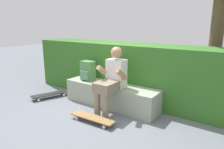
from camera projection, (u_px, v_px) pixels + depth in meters
ground_plane at (102, 110)px, 3.87m from camera, size 24.00×24.00×0.00m
bench_main at (111, 95)px, 4.04m from camera, size 1.95×0.50×0.43m
person_skater at (112, 78)px, 3.67m from camera, size 0.49×0.62×1.18m
skateboard_near_person at (93, 118)px, 3.38m from camera, size 0.81×0.23×0.09m
skateboard_beside_bench at (50, 94)px, 4.51m from camera, size 0.47×0.82×0.09m
backpack_on_bench at (88, 71)px, 4.26m from camera, size 0.28×0.23×0.40m
hedge_row at (147, 74)px, 4.18m from camera, size 5.61×0.79×1.18m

